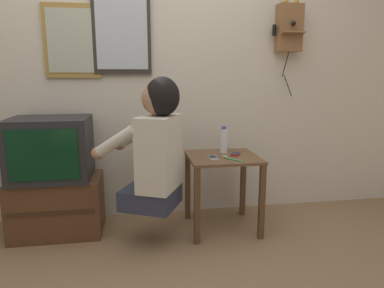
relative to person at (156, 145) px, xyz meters
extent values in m
cube|color=beige|center=(0.02, 0.60, 0.55)|extent=(6.80, 0.05, 2.55)
cube|color=brown|center=(0.52, 0.18, -0.15)|extent=(0.53, 0.50, 0.02)
cube|color=#523822|center=(0.28, -0.05, -0.44)|extent=(0.04, 0.04, 0.57)
cube|color=#523822|center=(0.76, -0.05, -0.44)|extent=(0.04, 0.04, 0.57)
cube|color=#523822|center=(0.28, 0.40, -0.44)|extent=(0.04, 0.04, 0.57)
cube|color=#523822|center=(0.76, 0.40, -0.44)|extent=(0.04, 0.04, 0.57)
cube|color=#2D3347|center=(-0.04, 0.02, -0.38)|extent=(0.47, 0.47, 0.14)
cube|color=beige|center=(0.02, -0.01, -0.05)|extent=(0.36, 0.42, 0.51)
sphere|color=#A37556|center=(0.02, -0.01, 0.32)|extent=(0.23, 0.23, 0.23)
ellipsoid|color=black|center=(0.05, -0.02, 0.33)|extent=(0.31, 0.32, 0.26)
cylinder|color=beige|center=(-0.27, -0.04, 0.04)|extent=(0.32, 0.20, 0.24)
cylinder|color=beige|center=(-0.13, 0.24, 0.04)|extent=(0.32, 0.20, 0.24)
sphere|color=#A37556|center=(-0.39, 0.01, -0.04)|extent=(0.09, 0.09, 0.09)
sphere|color=#A37556|center=(-0.26, 0.29, -0.04)|extent=(0.09, 0.09, 0.09)
cube|color=#51331E|center=(-0.74, 0.30, -0.51)|extent=(0.66, 0.40, 0.44)
cube|color=#392315|center=(-0.74, 0.09, -0.48)|extent=(0.59, 0.01, 0.02)
cube|color=#232326|center=(-0.75, 0.30, -0.06)|extent=(0.56, 0.45, 0.46)
cube|color=black|center=(-0.75, 0.07, -0.06)|extent=(0.46, 0.01, 0.36)
cube|color=brown|center=(1.16, 0.52, 0.86)|extent=(0.21, 0.11, 0.38)
cube|color=brown|center=(1.16, 0.44, 0.81)|extent=(0.19, 0.07, 0.03)
sphere|color=#B79338|center=(1.11, 0.51, 1.07)|extent=(0.05, 0.05, 0.05)
sphere|color=#B79338|center=(1.21, 0.51, 1.07)|extent=(0.05, 0.05, 0.05)
cone|color=black|center=(1.16, 0.42, 0.89)|extent=(0.04, 0.05, 0.04)
cylinder|color=black|center=(1.03, 0.52, 0.84)|extent=(0.03, 0.03, 0.09)
cylinder|color=black|center=(1.14, 0.51, 0.56)|extent=(0.04, 0.04, 0.22)
cylinder|color=black|center=(1.17, 0.51, 0.38)|extent=(0.07, 0.06, 0.19)
cube|color=olive|center=(-0.60, 0.57, 0.73)|extent=(0.42, 0.02, 0.56)
cube|color=#A8AD99|center=(-0.60, 0.55, 0.73)|extent=(0.36, 0.01, 0.48)
cube|color=#2D2823|center=(-0.22, 0.56, 0.86)|extent=(0.45, 0.03, 0.77)
cube|color=#B2BCC6|center=(-0.22, 0.55, 0.86)|extent=(0.40, 0.01, 0.69)
cube|color=silver|center=(0.43, 0.11, -0.13)|extent=(0.06, 0.13, 0.01)
cube|color=black|center=(0.43, 0.11, -0.12)|extent=(0.05, 0.10, 0.00)
cube|color=maroon|center=(0.63, 0.20, -0.13)|extent=(0.11, 0.14, 0.01)
cube|color=black|center=(0.63, 0.20, -0.12)|extent=(0.09, 0.11, 0.00)
cylinder|color=silver|center=(0.55, 0.29, -0.04)|extent=(0.06, 0.06, 0.19)
cylinder|color=#2D4C8C|center=(0.55, 0.29, 0.06)|extent=(0.04, 0.04, 0.02)
cylinder|color=#4CBF66|center=(0.56, 0.04, -0.13)|extent=(0.11, 0.14, 0.01)
cube|color=white|center=(0.52, 0.10, -0.12)|extent=(0.03, 0.03, 0.01)
camera|label=1|loc=(-0.13, -2.30, 0.47)|focal=32.00mm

